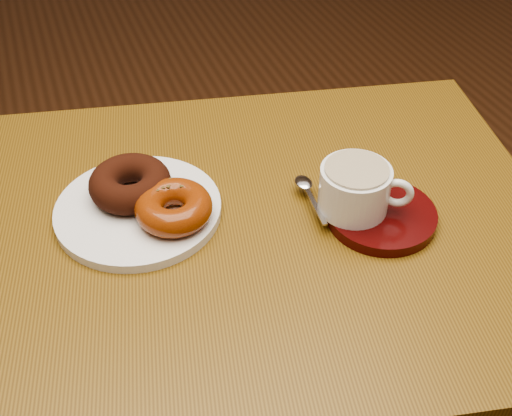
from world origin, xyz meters
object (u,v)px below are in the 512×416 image
object	(u,v)px
donut_plate	(138,210)
coffee_cup	(356,188)
saucer	(381,215)
cafe_table	(244,285)

from	to	relation	value
donut_plate	coffee_cup	distance (m)	0.31
saucer	coffee_cup	size ratio (longest dim) A/B	1.29
donut_plate	saucer	xyz separation A→B (m)	(0.32, -0.13, 0.00)
cafe_table	donut_plate	xyz separation A→B (m)	(-0.13, 0.07, 0.14)
donut_plate	saucer	distance (m)	0.34
cafe_table	donut_plate	bearing A→B (deg)	164.55
cafe_table	donut_plate	distance (m)	0.20
cafe_table	coffee_cup	distance (m)	0.24
donut_plate	coffee_cup	world-z (taller)	coffee_cup
donut_plate	coffee_cup	xyz separation A→B (m)	(0.28, -0.11, 0.04)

